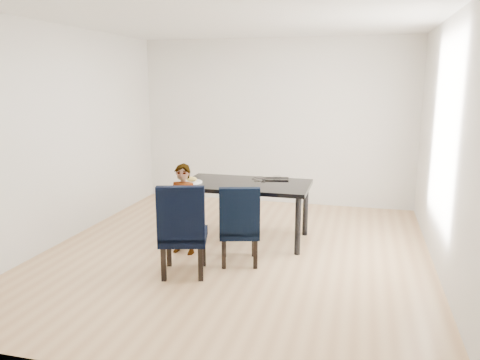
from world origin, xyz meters
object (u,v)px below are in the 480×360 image
(child, at_px, (184,209))
(laptop, at_px, (277,178))
(chair_right, at_px, (239,224))
(dining_table, at_px, (246,211))
(chair_left, at_px, (183,228))
(plate, at_px, (191,182))

(child, bearing_deg, laptop, 52.33)
(chair_right, height_order, child, child)
(dining_table, bearing_deg, laptop, 46.28)
(laptop, bearing_deg, dining_table, 35.91)
(chair_left, distance_m, plate, 1.13)
(dining_table, distance_m, laptop, 0.62)
(chair_right, xyz_separation_m, laptop, (0.22, 1.13, 0.31))
(chair_left, xyz_separation_m, laptop, (0.71, 1.57, 0.26))
(dining_table, distance_m, plate, 0.80)
(chair_left, relative_size, chair_right, 1.10)
(laptop, bearing_deg, plate, 16.29)
(laptop, bearing_deg, child, 36.70)
(plate, bearing_deg, chair_left, -73.89)
(chair_right, height_order, plate, chair_right)
(plate, bearing_deg, child, -80.30)
(chair_left, xyz_separation_m, child, (-0.22, 0.57, 0.04))
(plate, distance_m, laptop, 1.14)
(chair_left, distance_m, chair_right, 0.66)
(dining_table, distance_m, chair_left, 1.28)
(dining_table, xyz_separation_m, chair_right, (0.12, -0.78, 0.08))
(chair_left, relative_size, plate, 3.49)
(chair_left, bearing_deg, laptop, 50.56)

